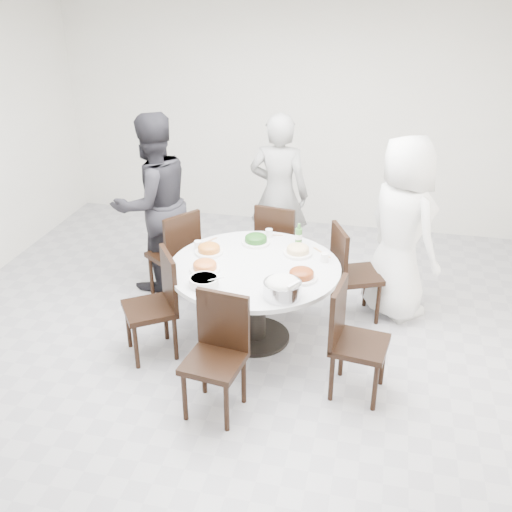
% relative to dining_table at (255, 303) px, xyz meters
% --- Properties ---
extents(floor, '(6.00, 6.00, 0.01)m').
position_rel_dining_table_xyz_m(floor, '(-0.12, -0.17, -0.38)').
color(floor, '#A9A9AD').
rests_on(floor, ground).
extents(ceiling, '(6.00, 6.00, 0.01)m').
position_rel_dining_table_xyz_m(ceiling, '(-0.12, -0.17, 2.42)').
color(ceiling, white).
rests_on(ceiling, ground).
extents(wall_back, '(6.00, 0.01, 2.80)m').
position_rel_dining_table_xyz_m(wall_back, '(-0.12, 2.83, 1.02)').
color(wall_back, white).
rests_on(wall_back, ground).
extents(wall_front, '(6.00, 0.01, 2.80)m').
position_rel_dining_table_xyz_m(wall_front, '(-0.12, -3.17, 1.02)').
color(wall_front, white).
rests_on(wall_front, ground).
extents(dining_table, '(1.50, 1.50, 0.75)m').
position_rel_dining_table_xyz_m(dining_table, '(0.00, 0.00, 0.00)').
color(dining_table, silver).
rests_on(dining_table, floor).
extents(chair_ne, '(0.55, 0.55, 0.95)m').
position_rel_dining_table_xyz_m(chair_ne, '(0.86, 0.58, 0.10)').
color(chair_ne, black).
rests_on(chair_ne, floor).
extents(chair_n, '(0.47, 0.47, 0.95)m').
position_rel_dining_table_xyz_m(chair_n, '(0.03, 1.07, 0.10)').
color(chair_n, black).
rests_on(chair_n, floor).
extents(chair_nw, '(0.59, 0.59, 0.95)m').
position_rel_dining_table_xyz_m(chair_nw, '(-0.99, 0.62, 0.10)').
color(chair_nw, black).
rests_on(chair_nw, floor).
extents(chair_sw, '(0.58, 0.58, 0.95)m').
position_rel_dining_table_xyz_m(chair_sw, '(-0.83, -0.43, 0.10)').
color(chair_sw, black).
rests_on(chair_sw, floor).
extents(chair_s, '(0.47, 0.47, 0.95)m').
position_rel_dining_table_xyz_m(chair_s, '(-0.08, -1.04, 0.10)').
color(chair_s, black).
rests_on(chair_s, floor).
extents(chair_se, '(0.47, 0.47, 0.95)m').
position_rel_dining_table_xyz_m(chair_se, '(0.97, -0.57, 0.10)').
color(chair_se, black).
rests_on(chair_se, floor).
extents(diner_right, '(0.99, 1.03, 1.77)m').
position_rel_dining_table_xyz_m(diner_right, '(1.23, 0.77, 0.51)').
color(diner_right, white).
rests_on(diner_right, floor).
extents(diner_middle, '(0.67, 0.46, 1.77)m').
position_rel_dining_table_xyz_m(diner_middle, '(-0.06, 1.43, 0.51)').
color(diner_middle, black).
rests_on(diner_middle, floor).
extents(diner_left, '(1.10, 1.14, 1.85)m').
position_rel_dining_table_xyz_m(diner_left, '(-1.24, 0.80, 0.55)').
color(diner_left, black).
rests_on(diner_left, floor).
extents(dish_greens, '(0.27, 0.27, 0.07)m').
position_rel_dining_table_xyz_m(dish_greens, '(-0.09, 0.45, 0.41)').
color(dish_greens, white).
rests_on(dish_greens, dining_table).
extents(dish_pale, '(0.26, 0.26, 0.07)m').
position_rel_dining_table_xyz_m(dish_pale, '(0.33, 0.30, 0.41)').
color(dish_pale, white).
rests_on(dish_pale, dining_table).
extents(dish_orange, '(0.26, 0.26, 0.07)m').
position_rel_dining_table_xyz_m(dish_orange, '(-0.46, 0.15, 0.41)').
color(dish_orange, white).
rests_on(dish_orange, dining_table).
extents(dish_redbrown, '(0.27, 0.27, 0.07)m').
position_rel_dining_table_xyz_m(dish_redbrown, '(0.43, -0.15, 0.41)').
color(dish_redbrown, white).
rests_on(dish_redbrown, dining_table).
extents(dish_tofu, '(0.26, 0.26, 0.07)m').
position_rel_dining_table_xyz_m(dish_tofu, '(-0.40, -0.18, 0.41)').
color(dish_tofu, white).
rests_on(dish_tofu, dining_table).
extents(rice_bowl, '(0.30, 0.30, 0.13)m').
position_rel_dining_table_xyz_m(rice_bowl, '(0.33, -0.48, 0.44)').
color(rice_bowl, silver).
rests_on(rice_bowl, dining_table).
extents(soup_bowl, '(0.24, 0.24, 0.07)m').
position_rel_dining_table_xyz_m(soup_bowl, '(-0.33, -0.44, 0.41)').
color(soup_bowl, white).
rests_on(soup_bowl, dining_table).
extents(beverage_bottle, '(0.06, 0.06, 0.22)m').
position_rel_dining_table_xyz_m(beverage_bottle, '(0.31, 0.48, 0.49)').
color(beverage_bottle, '#35702C').
rests_on(beverage_bottle, dining_table).
extents(tea_cups, '(0.07, 0.07, 0.08)m').
position_rel_dining_table_xyz_m(tea_cups, '(0.03, 0.58, 0.42)').
color(tea_cups, white).
rests_on(tea_cups, dining_table).
extents(chopsticks, '(0.24, 0.04, 0.01)m').
position_rel_dining_table_xyz_m(chopsticks, '(-0.03, 0.68, 0.38)').
color(chopsticks, tan).
rests_on(chopsticks, dining_table).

